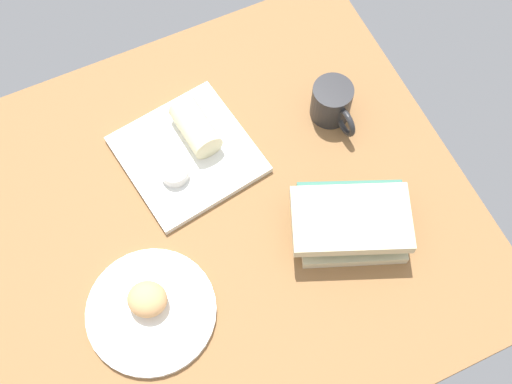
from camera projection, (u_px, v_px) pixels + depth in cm
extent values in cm
cube|color=olive|center=(190.00, 234.00, 132.02)|extent=(110.00, 90.00, 4.00)
cylinder|color=white|center=(151.00, 311.00, 122.81)|extent=(23.90, 23.90, 1.40)
ellipsoid|color=tan|center=(147.00, 299.00, 120.39)|extent=(9.79, 9.64, 5.20)
cube|color=white|center=(188.00, 154.00, 136.26)|extent=(28.30, 28.30, 1.60)
cylinder|color=silver|center=(175.00, 173.00, 132.17)|extent=(5.58, 5.58, 2.67)
cylinder|color=#C65E2B|center=(174.00, 170.00, 131.22)|extent=(4.58, 4.58, 0.40)
cylinder|color=beige|center=(196.00, 127.00, 134.46)|extent=(7.31, 12.20, 6.14)
cube|color=beige|center=(351.00, 228.00, 129.19)|extent=(23.89, 21.07, 2.33)
cube|color=#387260|center=(351.00, 213.00, 127.44)|extent=(23.38, 19.18, 3.20)
cube|color=beige|center=(351.00, 219.00, 123.79)|extent=(25.36, 20.65, 2.60)
cylinder|color=#262628|center=(331.00, 101.00, 137.43)|extent=(8.33, 8.33, 8.59)
cylinder|color=olive|center=(333.00, 91.00, 134.07)|extent=(6.83, 6.83, 0.40)
torus|color=#262628|center=(346.00, 122.00, 135.38)|extent=(1.55, 6.41, 6.36)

